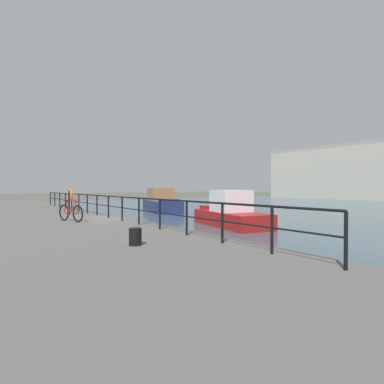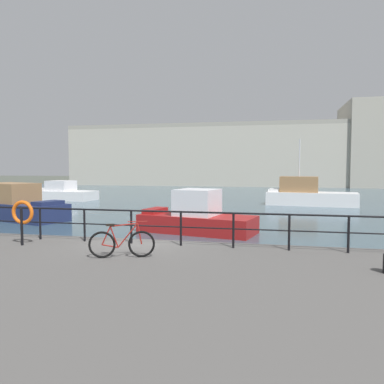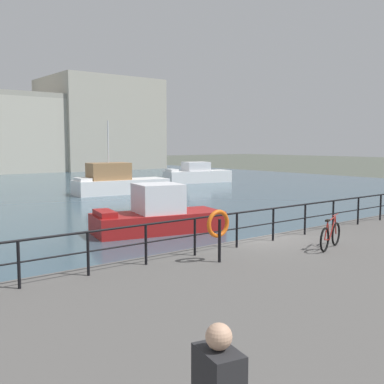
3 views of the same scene
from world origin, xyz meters
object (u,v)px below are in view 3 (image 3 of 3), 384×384
object	(u,v)px
moored_white_yacht	(197,175)
life_ring_stand	(218,226)
parked_bicycle	(330,236)
moored_harbor_tender	(117,182)
moored_cabin_cruiser	(157,215)

from	to	relation	value
moored_white_yacht	life_ring_stand	bearing A→B (deg)	63.59
moored_white_yacht	parked_bicycle	distance (m)	34.93
moored_harbor_tender	life_ring_stand	distance (m)	26.28
moored_cabin_cruiser	parked_bicycle	world-z (taller)	moored_cabin_cruiser
parked_bicycle	life_ring_stand	distance (m)	3.82
moored_cabin_cruiser	moored_white_yacht	xyz separation A→B (m)	(18.65, 20.07, 0.04)
moored_cabin_cruiser	moored_white_yacht	bearing A→B (deg)	-120.11
moored_white_yacht	parked_bicycle	size ratio (longest dim) A/B	4.24
moored_harbor_tender	moored_cabin_cruiser	bearing A→B (deg)	73.61
moored_harbor_tender	life_ring_stand	xyz separation A→B (m)	(-10.58, -24.03, 0.95)
moored_cabin_cruiser	parked_bicycle	distance (m)	9.38
moored_cabin_cruiser	life_ring_stand	world-z (taller)	life_ring_stand
moored_harbor_tender	moored_white_yacht	xyz separation A→B (m)	(11.88, 4.48, -0.11)
life_ring_stand	moored_harbor_tender	bearing A→B (deg)	66.24
moored_white_yacht	life_ring_stand	world-z (taller)	life_ring_stand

